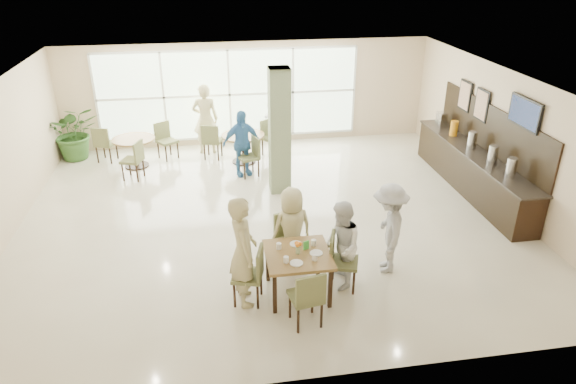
{
  "coord_description": "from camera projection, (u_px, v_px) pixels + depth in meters",
  "views": [
    {
      "loc": [
        -1.11,
        -9.33,
        5.07
      ],
      "look_at": [
        0.2,
        -1.2,
        1.1
      ],
      "focal_mm": 32.0,
      "sensor_mm": 36.0,
      "label": 1
    }
  ],
  "objects": [
    {
      "name": "potted_plant",
      "position": [
        74.0,
        132.0,
        13.24
      ],
      "size": [
        1.51,
        1.51,
        1.43
      ],
      "primitive_type": "imported",
      "rotation": [
        0.0,
        0.0,
        0.19
      ],
      "color": "#325E25",
      "rests_on": "ground"
    },
    {
      "name": "main_table",
      "position": [
        298.0,
        258.0,
        8.0
      ],
      "size": [
        1.01,
        1.01,
        0.75
      ],
      "color": "brown",
      "rests_on": "ground"
    },
    {
      "name": "round_table_left",
      "position": [
        134.0,
        145.0,
        12.81
      ],
      "size": [
        1.06,
        1.06,
        0.75
      ],
      "color": "brown",
      "rests_on": "ground"
    },
    {
      "name": "adult_standing",
      "position": [
        205.0,
        119.0,
        13.51
      ],
      "size": [
        0.72,
        0.51,
        1.87
      ],
      "primitive_type": "imported",
      "rotation": [
        0.0,
        0.0,
        3.05
      ],
      "color": "tan",
      "rests_on": "ground"
    },
    {
      "name": "window_bank",
      "position": [
        230.0,
        95.0,
        13.94
      ],
      "size": [
        7.0,
        0.04,
        7.0
      ],
      "color": "silver",
      "rests_on": "ground"
    },
    {
      "name": "framed_art_a",
      "position": [
        482.0,
        105.0,
        11.45
      ],
      "size": [
        0.05,
        0.55,
        0.7
      ],
      "color": "black",
      "rests_on": "ground"
    },
    {
      "name": "teen_left",
      "position": [
        243.0,
        251.0,
        7.74
      ],
      "size": [
        0.51,
        0.7,
        1.8
      ],
      "primitive_type": "imported",
      "rotation": [
        0.0,
        0.0,
        1.69
      ],
      "color": "tan",
      "rests_on": "ground"
    },
    {
      "name": "framed_art_b",
      "position": [
        465.0,
        96.0,
        12.17
      ],
      "size": [
        0.05,
        0.55,
        0.7
      ],
      "color": "black",
      "rests_on": "ground"
    },
    {
      "name": "teen_standing",
      "position": [
        389.0,
        229.0,
        8.56
      ],
      "size": [
        0.82,
        1.14,
        1.6
      ],
      "primitive_type": "imported",
      "rotation": [
        0.0,
        0.0,
        -1.81
      ],
      "color": "#ACACAE",
      "rests_on": "ground"
    },
    {
      "name": "chairs_main_table",
      "position": [
        297.0,
        268.0,
        8.1
      ],
      "size": [
        2.12,
        2.09,
        0.95
      ],
      "color": "#515B32",
      "rests_on": "ground"
    },
    {
      "name": "tabletop_clutter",
      "position": [
        300.0,
        250.0,
        7.94
      ],
      "size": [
        0.69,
        0.74,
        0.21
      ],
      "color": "white",
      "rests_on": "main_table"
    },
    {
      "name": "room_shell",
      "position": [
        268.0,
        138.0,
        9.92
      ],
      "size": [
        10.0,
        10.0,
        10.0
      ],
      "color": "white",
      "rests_on": "ground"
    },
    {
      "name": "buffet_counter",
      "position": [
        473.0,
        168.0,
        11.54
      ],
      "size": [
        0.64,
        4.7,
        1.95
      ],
      "color": "black",
      "rests_on": "ground"
    },
    {
      "name": "ground",
      "position": [
        269.0,
        216.0,
        10.66
      ],
      "size": [
        10.0,
        10.0,
        0.0
      ],
      "primitive_type": "plane",
      "color": "beige",
      "rests_on": "ground"
    },
    {
      "name": "chairs_table_right",
      "position": [
        244.0,
        145.0,
        13.07
      ],
      "size": [
        2.15,
        1.85,
        0.95
      ],
      "color": "#515B32",
      "rests_on": "ground"
    },
    {
      "name": "teen_right",
      "position": [
        341.0,
        246.0,
        8.17
      ],
      "size": [
        0.63,
        0.78,
        1.5
      ],
      "primitive_type": "imported",
      "rotation": [
        0.0,
        0.0,
        -1.66
      ],
      "color": "white",
      "rests_on": "ground"
    },
    {
      "name": "round_table_right",
      "position": [
        243.0,
        141.0,
        13.06
      ],
      "size": [
        1.09,
        1.09,
        0.75
      ],
      "color": "brown",
      "rests_on": "ground"
    },
    {
      "name": "chairs_table_left",
      "position": [
        135.0,
        148.0,
        12.88
      ],
      "size": [
        2.15,
        1.85,
        0.95
      ],
      "color": "#515B32",
      "rests_on": "ground"
    },
    {
      "name": "adult_b",
      "position": [
        277.0,
        127.0,
        13.11
      ],
      "size": [
        0.79,
        1.68,
        1.78
      ],
      "primitive_type": "imported",
      "rotation": [
        0.0,
        0.0,
        -1.62
      ],
      "color": "white",
      "rests_on": "ground"
    },
    {
      "name": "column",
      "position": [
        280.0,
        132.0,
        11.17
      ],
      "size": [
        0.45,
        0.45,
        2.8
      ],
      "primitive_type": "cube",
      "color": "#677652",
      "rests_on": "ground"
    },
    {
      "name": "wall_tv",
      "position": [
        525.0,
        113.0,
        9.9
      ],
      "size": [
        0.06,
        1.0,
        0.58
      ],
      "color": "black",
      "rests_on": "ground"
    },
    {
      "name": "adult_a",
      "position": [
        242.0,
        143.0,
        12.23
      ],
      "size": [
        1.06,
        0.78,
        1.61
      ],
      "primitive_type": "imported",
      "rotation": [
        0.0,
        0.0,
        0.28
      ],
      "color": "teal",
      "rests_on": "ground"
    },
    {
      "name": "teen_far",
      "position": [
        292.0,
        229.0,
        8.66
      ],
      "size": [
        0.81,
        0.57,
        1.49
      ],
      "primitive_type": "imported",
      "rotation": [
        0.0,
        0.0,
        3.4
      ],
      "color": "tan",
      "rests_on": "ground"
    }
  ]
}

